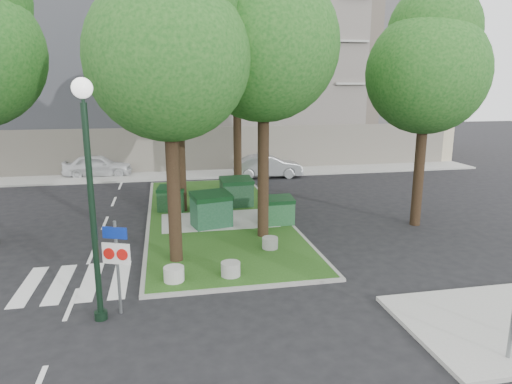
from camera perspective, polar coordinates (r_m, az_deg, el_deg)
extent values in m
plane|color=black|center=(14.03, -3.28, -12.13)|extent=(120.00, 120.00, 0.00)
cube|color=#1E4513|center=(21.53, -5.03, -2.95)|extent=(6.00, 16.00, 0.12)
cube|color=gray|center=(21.53, -5.03, -2.97)|extent=(6.30, 16.30, 0.10)
cube|color=#999993|center=(13.61, 28.45, -14.33)|extent=(5.00, 4.00, 0.12)
cube|color=#999993|center=(31.68, -8.10, 2.14)|extent=(42.00, 3.00, 0.12)
cube|color=silver|center=(15.41, -18.29, -10.39)|extent=(5.00, 3.00, 0.01)
cube|color=tan|center=(38.68, -9.21, 15.86)|extent=(41.00, 12.00, 16.00)
cylinder|color=black|center=(15.35, -10.33, 2.00)|extent=(0.44, 0.44, 6.16)
sphere|color=#124714|center=(15.11, -10.92, 16.07)|extent=(5.20, 5.20, 5.20)
sphere|color=#124714|center=(15.52, -10.04, 22.56)|extent=(3.90, 3.90, 3.90)
cylinder|color=black|center=(17.68, 0.91, 4.56)|extent=(0.44, 0.44, 6.72)
sphere|color=#124714|center=(17.55, 0.96, 17.86)|extent=(5.60, 5.60, 5.60)
cylinder|color=black|center=(21.80, -9.42, 4.88)|extent=(0.44, 0.44, 5.88)
sphere|color=#124714|center=(21.60, -9.77, 14.29)|extent=(4.80, 4.80, 4.80)
sphere|color=#124714|center=(21.92, -9.14, 18.69)|extent=(3.60, 3.60, 3.60)
cylinder|color=black|center=(25.02, -2.34, 7.35)|extent=(0.44, 0.44, 7.00)
sphere|color=#124714|center=(24.96, -2.44, 17.11)|extent=(5.80, 5.80, 5.80)
sphere|color=#124714|center=(25.43, -1.84, 21.57)|extent=(4.35, 4.35, 4.35)
cylinder|color=black|center=(20.83, 19.81, 3.91)|extent=(0.44, 0.44, 5.88)
sphere|color=#124714|center=(20.62, 20.59, 13.74)|extent=(5.00, 5.00, 5.00)
sphere|color=#124714|center=(21.06, 21.40, 18.25)|extent=(3.75, 3.75, 3.75)
cube|color=black|center=(22.36, -10.47, -1.03)|extent=(1.43, 1.13, 0.99)
cube|color=black|center=(22.23, -10.53, 0.42)|extent=(1.49, 1.20, 0.29)
cube|color=#113B22|center=(19.57, -5.60, -2.52)|extent=(1.78, 1.41, 1.24)
cube|color=black|center=(19.39, -5.65, -0.48)|extent=(1.85, 1.50, 0.36)
cube|color=black|center=(22.84, -2.45, -0.26)|extent=(1.59, 1.13, 1.20)
cube|color=black|center=(22.69, -2.46, 1.45)|extent=(1.65, 1.21, 0.35)
cube|color=#154420|center=(19.90, 2.78, -2.57)|extent=(1.29, 0.89, 1.00)
cube|color=black|center=(19.75, 2.80, -0.94)|extent=(1.34, 0.95, 0.29)
cylinder|color=#ADACA7|center=(14.45, -10.22, -10.05)|extent=(0.63, 0.63, 0.45)
cylinder|color=gray|center=(16.96, 1.77, -6.37)|extent=(0.58, 0.58, 0.42)
cylinder|color=gray|center=(14.63, -3.19, -9.58)|extent=(0.62, 0.62, 0.44)
cylinder|color=#CCDD1A|center=(25.87, -1.09, 0.84)|extent=(0.44, 0.44, 0.78)
cylinder|color=black|center=(12.08, -19.73, -2.93)|extent=(0.16, 0.16, 5.59)
cylinder|color=black|center=(13.04, -18.80, -14.36)|extent=(0.34, 0.34, 0.22)
sphere|color=white|center=(11.66, -20.92, 12.05)|extent=(0.49, 0.49, 0.49)
cylinder|color=slate|center=(12.70, -16.89, -9.10)|extent=(0.11, 0.11, 2.59)
cube|color=navy|center=(12.38, -17.19, -4.86)|extent=(0.64, 0.30, 0.31)
cube|color=white|center=(12.56, -17.01, -7.34)|extent=(0.73, 0.34, 0.57)
cylinder|color=red|center=(12.58, -17.86, -7.37)|extent=(0.30, 0.15, 0.31)
cylinder|color=red|center=(12.54, -16.16, -7.31)|extent=(0.30, 0.15, 0.31)
imported|color=white|center=(32.77, -19.18, 3.15)|extent=(4.55, 1.98, 1.53)
imported|color=#989BA0|center=(30.76, 1.49, 3.27)|extent=(4.72, 1.97, 1.52)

